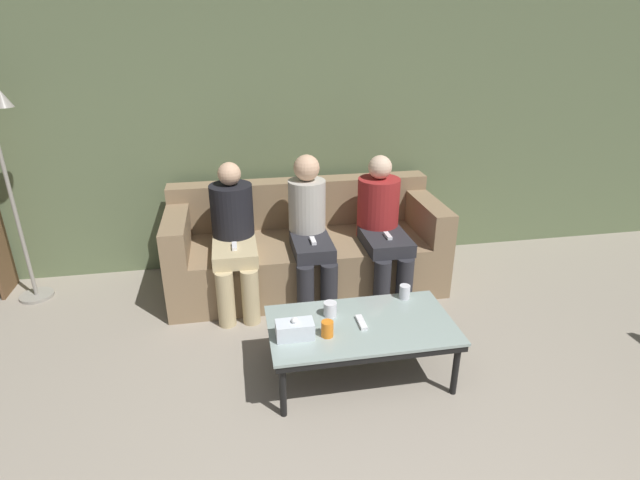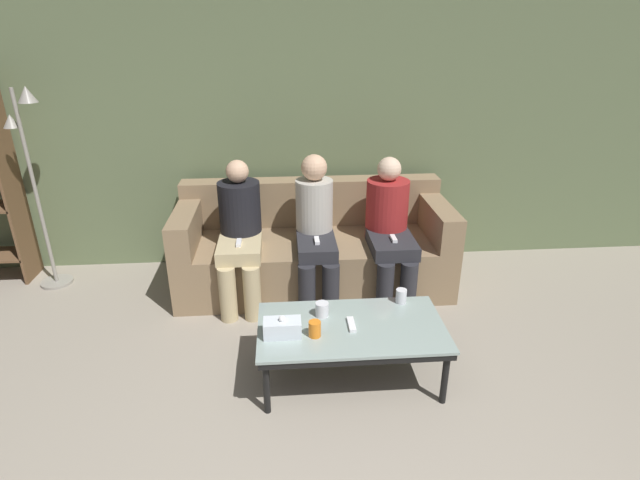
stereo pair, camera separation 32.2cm
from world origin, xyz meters
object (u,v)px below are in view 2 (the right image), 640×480
couch (314,248)px  seated_person_mid_left (315,226)px  tissue_box (282,328)px  seated_person_mid_right (389,225)px  cup_far_center (401,296)px  cup_near_left (322,309)px  standing_lamp (33,170)px  seated_person_left_end (240,229)px  game_remote (351,324)px  cup_near_right (315,329)px  coffee_table (351,331)px

couch → seated_person_mid_left: (0.00, -0.23, 0.29)m
tissue_box → seated_person_mid_left: bearing=76.5°
seated_person_mid_right → cup_far_center: bearing=-95.9°
couch → seated_person_mid_left: bearing=-90.0°
cup_near_left → seated_person_mid_right: seated_person_mid_right is taller
standing_lamp → couch: bearing=-3.8°
seated_person_left_end → tissue_box: bearing=-74.8°
couch → cup_near_left: 1.18m
game_remote → cup_near_right: bearing=-158.8°
cup_near_left → cup_near_right: bearing=-105.7°
seated_person_mid_left → game_remote: bearing=-82.5°
cup_near_right → seated_person_mid_right: bearing=60.0°
game_remote → seated_person_left_end: bearing=123.9°
couch → cup_far_center: (0.50, -1.05, 0.12)m
cup_near_right → cup_far_center: (0.59, 0.34, -0.00)m
couch → cup_near_left: size_ratio=24.41×
cup_far_center → seated_person_left_end: bearing=142.5°
cup_far_center → tissue_box: (-0.78, -0.32, 0.00)m
cup_near_right → cup_near_left: bearing=74.3°
couch → seated_person_mid_left: 0.37m
coffee_table → tissue_box: bearing=-171.0°
standing_lamp → seated_person_mid_left: size_ratio=1.43×
game_remote → seated_person_mid_left: size_ratio=0.13×
seated_person_mid_left → cup_near_right: bearing=-94.3°
tissue_box → seated_person_mid_right: seated_person_mid_right is taller
couch → cup_near_right: couch is taller
cup_near_right → coffee_table: bearing=21.2°
cup_near_left → seated_person_mid_left: (0.03, 0.95, 0.17)m
cup_near_right → seated_person_mid_left: (0.09, 1.16, 0.17)m
cup_near_left → seated_person_mid_right: size_ratio=0.08×
coffee_table → cup_far_center: bearing=34.7°
cup_near_left → standing_lamp: standing_lamp is taller
cup_far_center → seated_person_left_end: size_ratio=0.08×
cup_near_right → seated_person_mid_left: size_ratio=0.08×
cup_near_left → seated_person_left_end: 1.12m
cup_near_right → seated_person_mid_right: seated_person_mid_right is taller
coffee_table → seated_person_mid_left: size_ratio=0.99×
couch → tissue_box: bearing=-101.3°
seated_person_left_end → seated_person_mid_right: same height
cup_far_center → tissue_box: bearing=-157.9°
standing_lamp → game_remote: bearing=-31.8°
tissue_box → game_remote: size_ratio=1.47×
seated_person_mid_right → standing_lamp: bearing=172.5°
seated_person_left_end → seated_person_mid_right: 1.18m
cup_near_right → standing_lamp: size_ratio=0.06×
coffee_table → game_remote: bearing=69.4°
tissue_box → seated_person_mid_left: size_ratio=0.19×
game_remote → coffee_table: bearing=-110.6°
game_remote → seated_person_mid_left: bearing=97.5°
cup_near_right → seated_person_mid_right: size_ratio=0.09×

